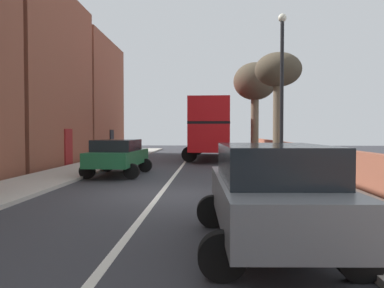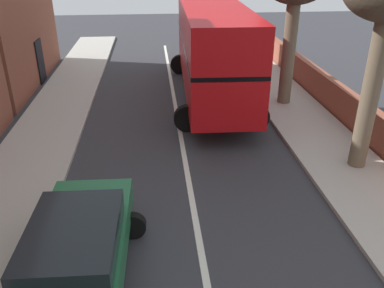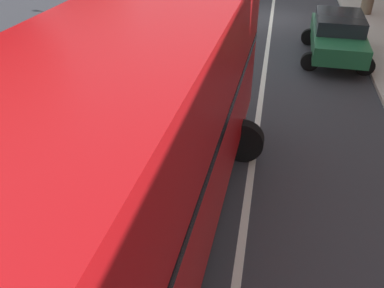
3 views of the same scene
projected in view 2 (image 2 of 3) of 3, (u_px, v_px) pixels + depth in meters
double_decker_bus at (212, 45)px, 17.45m from camera, size 3.84×11.23×4.06m
parked_car_green_left_1 at (78, 250)px, 7.74m from camera, size 2.58×4.55×1.58m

